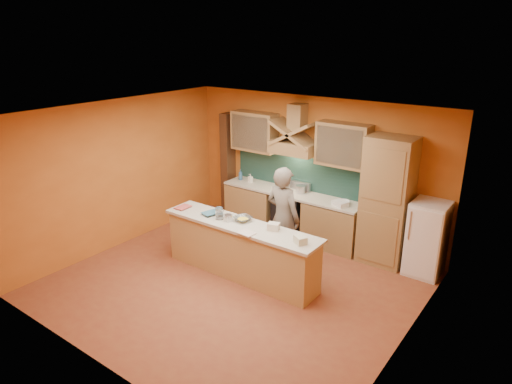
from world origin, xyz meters
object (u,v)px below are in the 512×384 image
Objects in this scene: stove at (291,214)px; person at (283,218)px; kitchen_scale at (228,219)px; fridge at (427,239)px; mixing_bowl at (243,219)px.

stove is 1.42m from person.
stove is 8.36× the size of kitchen_scale.
person is at bearing -150.25° from fridge.
person reaches higher than mixing_bowl.
mixing_bowl reaches higher than stove.
kitchen_scale is (-2.73, -1.93, 0.34)m from fridge.
stove is 2.00m from kitchen_scale.
fridge is (2.70, 0.00, 0.20)m from stove.
person is at bearing -64.01° from stove.
fridge is 12.07× the size of kitchen_scale.
stove is 0.69× the size of fridge.
kitchen_scale is 0.37× the size of mixing_bowl.
kitchen_scale reaches higher than stove.
fridge is at bearing 0.00° from stove.
person is 6.27× the size of mixing_bowl.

